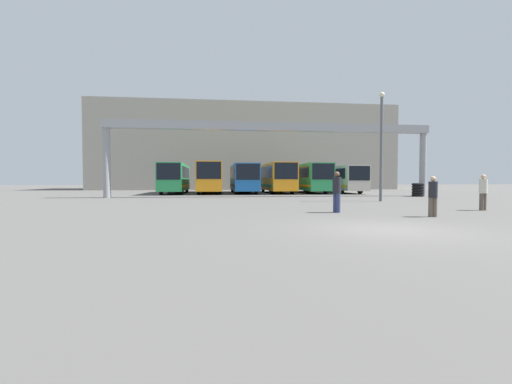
# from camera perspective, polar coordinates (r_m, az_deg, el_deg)

# --- Properties ---
(ground_plane) EXTENTS (200.00, 200.00, 0.00)m
(ground_plane) POSITION_cam_1_polar(r_m,az_deg,el_deg) (10.93, 21.34, -5.86)
(ground_plane) COLOR #514F4C
(building_backdrop) EXTENTS (47.67, 12.00, 13.39)m
(building_backdrop) POSITION_cam_1_polar(r_m,az_deg,el_deg) (57.90, -1.79, 7.18)
(building_backdrop) COLOR gray
(building_backdrop) RESTS_ON ground
(overhead_gantry) EXTENTS (28.62, 0.80, 6.47)m
(overhead_gantry) POSITION_cam_1_polar(r_m,az_deg,el_deg) (30.31, 2.96, 9.55)
(overhead_gantry) COLOR gray
(overhead_gantry) RESTS_ON ground
(bus_slot_0) EXTENTS (2.45, 10.58, 3.19)m
(bus_slot_0) POSITION_cam_1_polar(r_m,az_deg,el_deg) (38.76, -13.36, 2.49)
(bus_slot_0) COLOR #268C4C
(bus_slot_0) RESTS_ON ground
(bus_slot_1) EXTENTS (2.60, 11.87, 3.35)m
(bus_slot_1) POSITION_cam_1_polar(r_m,az_deg,el_deg) (39.17, -7.72, 2.65)
(bus_slot_1) COLOR orange
(bus_slot_1) RESTS_ON ground
(bus_slot_2) EXTENTS (2.56, 11.10, 3.17)m
(bus_slot_2) POSITION_cam_1_polar(r_m,az_deg,el_deg) (38.92, -2.12, 2.52)
(bus_slot_2) COLOR #1959A5
(bus_slot_2) RESTS_ON ground
(bus_slot_3) EXTENTS (2.61, 10.74, 3.31)m
(bus_slot_3) POSITION_cam_1_polar(r_m,az_deg,el_deg) (39.24, 3.44, 2.63)
(bus_slot_3) COLOR orange
(bus_slot_3) RESTS_ON ground
(bus_slot_4) EXTENTS (2.54, 11.92, 3.24)m
(bus_slot_4) POSITION_cam_1_polar(r_m,az_deg,el_deg) (40.66, 8.56, 2.54)
(bus_slot_4) COLOR #268C4C
(bus_slot_4) RESTS_ON ground
(bus_slot_5) EXTENTS (2.46, 10.08, 3.02)m
(bus_slot_5) POSITION_cam_1_polar(r_m,az_deg,el_deg) (40.97, 14.04, 2.32)
(bus_slot_5) COLOR beige
(bus_slot_5) RESTS_ON ground
(pedestrian_far_center) EXTENTS (0.36, 0.36, 1.74)m
(pedestrian_far_center) POSITION_cam_1_polar(r_m,az_deg,el_deg) (19.86, 33.64, 0.09)
(pedestrian_far_center) COLOR brown
(pedestrian_far_center) RESTS_ON ground
(pedestrian_near_right) EXTENTS (0.34, 0.34, 1.62)m
(pedestrian_near_right) POSITION_cam_1_polar(r_m,az_deg,el_deg) (15.33, 27.40, -0.50)
(pedestrian_near_right) COLOR brown
(pedestrian_near_right) RESTS_ON ground
(pedestrian_mid_left) EXTENTS (0.39, 0.39, 1.85)m
(pedestrian_mid_left) POSITION_cam_1_polar(r_m,az_deg,el_deg) (15.86, 13.32, 0.20)
(pedestrian_mid_left) COLOR navy
(pedestrian_mid_left) RESTS_ON ground
(tire_stack) EXTENTS (1.04, 1.04, 1.20)m
(tire_stack) POSITION_cam_1_polar(r_m,az_deg,el_deg) (33.87, 25.37, 0.34)
(tire_stack) COLOR black
(tire_stack) RESTS_ON ground
(lamp_post) EXTENTS (0.36, 0.36, 7.51)m
(lamp_post) POSITION_cam_1_polar(r_m,az_deg,el_deg) (25.35, 20.17, 7.87)
(lamp_post) COLOR #595B60
(lamp_post) RESTS_ON ground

